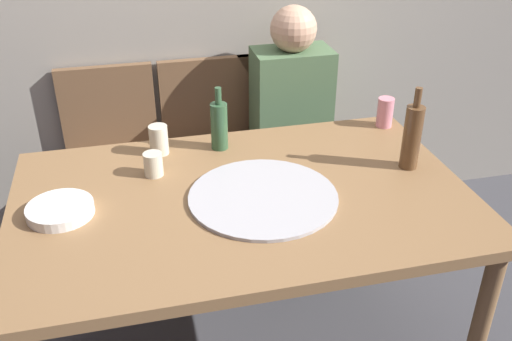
# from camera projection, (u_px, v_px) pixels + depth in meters

# --- Properties ---
(dining_table) EXTENTS (1.52, 0.96, 0.76)m
(dining_table) POSITION_uv_depth(u_px,v_px,m) (243.00, 214.00, 1.94)
(dining_table) COLOR olive
(dining_table) RESTS_ON ground_plane
(pizza_tray) EXTENTS (0.49, 0.49, 0.01)m
(pizza_tray) POSITION_uv_depth(u_px,v_px,m) (263.00, 197.00, 1.88)
(pizza_tray) COLOR #ADADB2
(pizza_tray) RESTS_ON dining_table
(wine_bottle) EXTENTS (0.06, 0.06, 0.25)m
(wine_bottle) POSITION_uv_depth(u_px,v_px,m) (219.00, 125.00, 2.15)
(wine_bottle) COLOR #2D5133
(wine_bottle) RESTS_ON dining_table
(beer_bottle) EXTENTS (0.07, 0.07, 0.30)m
(beer_bottle) POSITION_uv_depth(u_px,v_px,m) (412.00, 136.00, 2.01)
(beer_bottle) COLOR brown
(beer_bottle) RESTS_ON dining_table
(tumbler_near) EXTENTS (0.07, 0.07, 0.11)m
(tumbler_near) POSITION_uv_depth(u_px,v_px,m) (159.00, 140.00, 2.13)
(tumbler_near) COLOR beige
(tumbler_near) RESTS_ON dining_table
(tumbler_far) EXTENTS (0.07, 0.07, 0.08)m
(tumbler_far) POSITION_uv_depth(u_px,v_px,m) (153.00, 164.00, 2.00)
(tumbler_far) COLOR beige
(tumbler_far) RESTS_ON dining_table
(soda_can) EXTENTS (0.07, 0.07, 0.12)m
(soda_can) POSITION_uv_depth(u_px,v_px,m) (385.00, 112.00, 2.34)
(soda_can) COLOR pink
(soda_can) RESTS_ON dining_table
(plate_stack) EXTENTS (0.21, 0.21, 0.03)m
(plate_stack) POSITION_uv_depth(u_px,v_px,m) (60.00, 210.00, 1.79)
(plate_stack) COLOR white
(plate_stack) RESTS_ON dining_table
(chair_left) EXTENTS (0.44, 0.44, 0.90)m
(chair_left) POSITION_uv_depth(u_px,v_px,m) (113.00, 154.00, 2.68)
(chair_left) COLOR brown
(chair_left) RESTS_ON ground_plane
(chair_middle) EXTENTS (0.44, 0.44, 0.90)m
(chair_middle) POSITION_uv_depth(u_px,v_px,m) (211.00, 143.00, 2.77)
(chair_middle) COLOR brown
(chair_middle) RESTS_ON ground_plane
(chair_right) EXTENTS (0.44, 0.44, 0.90)m
(chair_right) POSITION_uv_depth(u_px,v_px,m) (286.00, 135.00, 2.85)
(chair_right) COLOR brown
(chair_right) RESTS_ON ground_plane
(guest_in_sweater) EXTENTS (0.36, 0.56, 1.17)m
(guest_in_sweater) POSITION_uv_depth(u_px,v_px,m) (296.00, 124.00, 2.66)
(guest_in_sweater) COLOR #4C6B47
(guest_in_sweater) RESTS_ON ground_plane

